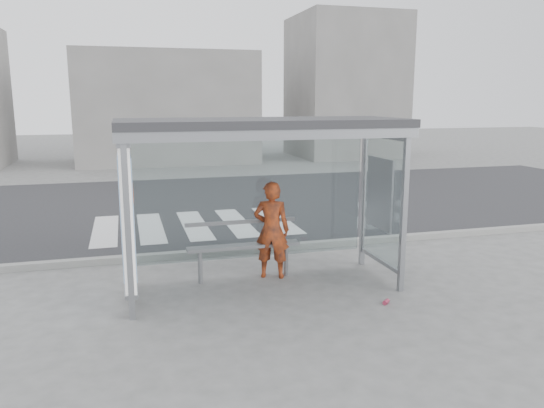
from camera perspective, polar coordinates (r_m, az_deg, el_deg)
The scene contains 10 objects.
ground at distance 8.41m, azimuth -0.94°, elevation -8.98°, with size 80.00×80.00×0.00m, color #5F5F5D.
road at distance 15.06m, azimuth -7.69°, elevation 0.01°, with size 30.00×10.00×0.01m, color #28282B.
curb at distance 10.20m, azimuth -3.72°, elevation -5.00°, with size 30.00×0.18×0.12m, color gray.
crosswalk at distance 12.57m, azimuth -8.36°, elevation -2.25°, with size 4.55×3.00×0.00m.
bus_shelter at distance 7.92m, azimuth -3.70°, elevation 4.52°, with size 4.25×1.65×2.62m.
building_center at distance 25.72m, azimuth -11.31°, elevation 10.11°, with size 8.00×5.00×5.00m, color slate.
building_right at distance 27.90m, azimuth 7.81°, elevation 12.34°, with size 5.00×5.00×7.00m, color slate.
person at distance 8.67m, azimuth -0.05°, elevation -2.80°, with size 0.59×0.39×1.61m, color #CC5613.
bench at distance 8.65m, azimuth -3.09°, elevation -4.49°, with size 1.84×0.32×0.95m.
soda_can at distance 7.94m, azimuth 12.17°, elevation -10.25°, with size 0.07×0.07×0.12m, color #D33E60.
Camera 1 is at (-1.99, -7.64, 2.90)m, focal length 35.00 mm.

